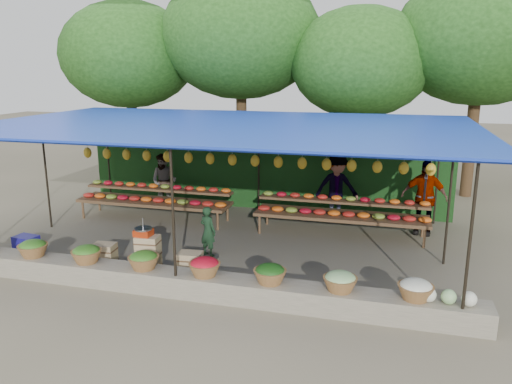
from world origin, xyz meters
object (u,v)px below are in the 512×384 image
(crate_counter, at_px, (147,258))
(weighing_scale, at_px, (143,232))
(blue_crate_back, at_px, (26,242))
(vendor_seated, at_px, (208,231))

(crate_counter, xyz_separation_m, weighing_scale, (-0.05, 0.00, 0.55))
(weighing_scale, relative_size, blue_crate_back, 0.73)
(weighing_scale, height_order, blue_crate_back, weighing_scale)
(crate_counter, relative_size, weighing_scale, 6.40)
(vendor_seated, distance_m, blue_crate_back, 4.23)
(blue_crate_back, bearing_deg, crate_counter, -0.66)
(vendor_seated, bearing_deg, weighing_scale, 75.06)
(crate_counter, bearing_deg, blue_crate_back, 171.47)
(weighing_scale, height_order, vendor_seated, weighing_scale)
(crate_counter, distance_m, vendor_seated, 1.49)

